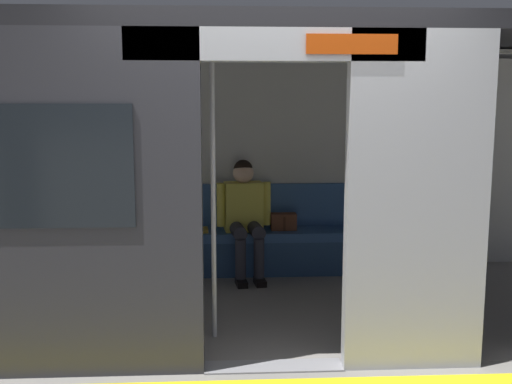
{
  "coord_description": "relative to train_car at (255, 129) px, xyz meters",
  "views": [
    {
      "loc": [
        0.32,
        3.78,
        1.76
      ],
      "look_at": [
        0.05,
        -1.25,
        1.0
      ],
      "focal_mm": 42.25,
      "sensor_mm": 36.0,
      "label": 1
    }
  ],
  "objects": [
    {
      "name": "person_seated",
      "position": [
        0.06,
        -0.98,
        -0.86
      ],
      "size": [
        0.55,
        0.7,
        1.17
      ],
      "color": "#D8CC4C",
      "rests_on": "ground_plane"
    },
    {
      "name": "train_car",
      "position": [
        0.0,
        0.0,
        0.0
      ],
      "size": [
        6.4,
        2.73,
        2.32
      ],
      "color": "#ADAFB5",
      "rests_on": "ground_plane"
    },
    {
      "name": "handbag",
      "position": [
        -0.35,
        -1.08,
        -1.0
      ],
      "size": [
        0.26,
        0.15,
        0.17
      ],
      "color": "brown",
      "rests_on": "bench_seat"
    },
    {
      "name": "ground_plane",
      "position": [
        -0.06,
        1.19,
        -1.53
      ],
      "size": [
        60.0,
        60.0,
        0.0
      ],
      "primitive_type": "plane",
      "color": "gray"
    },
    {
      "name": "book",
      "position": [
        0.5,
        -1.04,
        -1.07
      ],
      "size": [
        0.17,
        0.23,
        0.03
      ],
      "primitive_type": "cube",
      "rotation": [
        0.0,
        0.0,
        0.07
      ],
      "color": "gold",
      "rests_on": "bench_seat"
    },
    {
      "name": "grab_pole_door",
      "position": [
        0.34,
        0.65,
        -0.44
      ],
      "size": [
        0.04,
        0.04,
        2.18
      ],
      "primitive_type": "cylinder",
      "color": "silver",
      "rests_on": "ground_plane"
    },
    {
      "name": "bench_seat",
      "position": [
        -0.06,
        -1.03,
        -1.19
      ],
      "size": [
        2.58,
        0.44,
        0.45
      ],
      "color": "#38609E",
      "rests_on": "ground_plane"
    }
  ]
}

